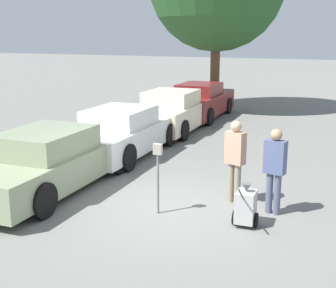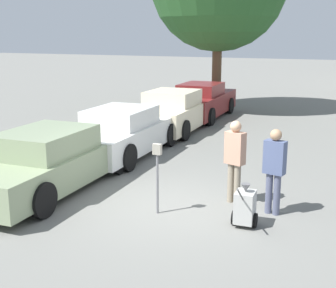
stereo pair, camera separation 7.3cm
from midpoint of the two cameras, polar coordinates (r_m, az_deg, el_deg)
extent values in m
plane|color=slate|center=(10.05, -0.58, -7.61)|extent=(120.00, 120.00, 0.00)
cube|color=gray|center=(11.35, -13.70, -2.56)|extent=(2.04, 5.29, 0.71)
cube|color=gray|center=(11.04, -14.50, 0.30)|extent=(1.71, 2.25, 0.54)
cylinder|color=black|center=(13.18, -12.84, -1.15)|extent=(0.21, 0.74, 0.74)
cylinder|color=black|center=(12.27, -5.84, -1.96)|extent=(0.21, 0.74, 0.74)
cylinder|color=black|center=(9.65, -14.77, -6.64)|extent=(0.21, 0.74, 0.74)
cube|color=silver|center=(14.16, -5.22, 0.96)|extent=(2.03, 5.01, 0.73)
cube|color=silver|center=(13.87, -5.64, 3.31)|extent=(1.70, 2.14, 0.52)
cylinder|color=black|center=(15.94, -5.62, 1.63)|extent=(0.21, 0.75, 0.75)
cylinder|color=black|center=(15.21, 0.45, 1.13)|extent=(0.21, 0.75, 0.75)
cylinder|color=black|center=(13.36, -11.63, -0.88)|extent=(0.21, 0.75, 0.75)
cylinder|color=black|center=(12.48, -4.67, -1.65)|extent=(0.21, 0.75, 0.75)
cube|color=beige|center=(17.57, 0.89, 3.56)|extent=(2.07, 4.67, 0.81)
cube|color=beige|center=(17.30, 0.68, 5.66)|extent=(1.74, 2.00, 0.53)
cylinder|color=black|center=(19.26, -0.19, 3.69)|extent=(0.21, 0.72, 0.72)
cylinder|color=black|center=(18.65, 5.14, 3.32)|extent=(0.21, 0.72, 0.72)
cylinder|color=black|center=(16.68, -3.85, 2.15)|extent=(0.21, 0.72, 0.72)
cylinder|color=black|center=(15.98, 2.19, 1.67)|extent=(0.21, 0.72, 0.72)
cube|color=maroon|center=(20.40, 4.28, 4.91)|extent=(1.96, 5.02, 0.82)
cube|color=maroon|center=(20.13, 4.14, 6.68)|extent=(1.64, 2.14, 0.49)
cylinder|color=black|center=(22.15, 3.31, 4.94)|extent=(0.21, 0.71, 0.71)
cylinder|color=black|center=(21.67, 7.70, 4.65)|extent=(0.21, 0.71, 0.71)
cylinder|color=black|center=(19.30, 0.41, 3.70)|extent=(0.21, 0.71, 0.71)
cylinder|color=black|center=(18.74, 5.39, 3.35)|extent=(0.21, 0.71, 0.71)
cylinder|color=slate|center=(9.49, -1.08, -4.93)|extent=(0.05, 0.05, 1.24)
cube|color=gray|center=(9.29, -1.10, -0.64)|extent=(0.18, 0.09, 0.22)
cylinder|color=gray|center=(10.18, 8.64, -4.87)|extent=(0.14, 0.14, 0.88)
cylinder|color=gray|center=(10.27, 7.85, -4.68)|extent=(0.14, 0.14, 0.88)
cube|color=tan|center=(10.01, 8.39, -0.49)|extent=(0.47, 0.34, 0.70)
sphere|color=tan|center=(9.91, 8.48, 2.13)|extent=(0.24, 0.24, 0.24)
cylinder|color=#515670|center=(9.74, 13.33, -6.02)|extent=(0.14, 0.14, 0.86)
cylinder|color=#515670|center=(9.79, 12.41, -5.85)|extent=(0.14, 0.14, 0.86)
cube|color=#4C597F|center=(9.54, 13.11, -1.58)|extent=(0.46, 0.30, 0.68)
sphere|color=tan|center=(9.44, 13.25, 1.08)|extent=(0.23, 0.23, 0.23)
cube|color=#B2B2AD|center=(9.08, 9.59, -7.57)|extent=(0.38, 0.46, 0.60)
cone|color=#59595B|center=(8.95, 9.68, -5.29)|extent=(0.18, 0.18, 0.16)
cylinder|color=#4C4C4C|center=(8.51, 9.06, -6.13)|extent=(0.06, 0.59, 0.43)
cylinder|color=black|center=(9.21, 8.23, -8.85)|extent=(0.07, 0.28, 0.28)
cylinder|color=black|center=(9.14, 10.83, -9.13)|extent=(0.07, 0.28, 0.28)
cylinder|color=brown|center=(22.17, 6.03, 8.15)|extent=(0.44, 0.44, 3.21)
camera|label=1|loc=(0.04, -89.81, 0.05)|focal=50.00mm
camera|label=2|loc=(0.04, 90.19, -0.05)|focal=50.00mm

